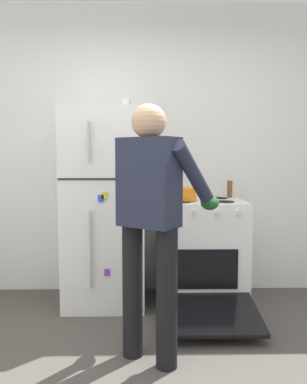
{
  "coord_description": "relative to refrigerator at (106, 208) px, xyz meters",
  "views": [
    {
      "loc": [
        -0.02,
        -1.87,
        1.28
      ],
      "look_at": [
        0.04,
        1.32,
        1.0
      ],
      "focal_mm": 37.11,
      "sensor_mm": 36.0,
      "label": 1
    }
  ],
  "objects": [
    {
      "name": "refrigerator",
      "position": [
        0.0,
        0.0,
        0.0
      ],
      "size": [
        0.68,
        0.72,
        1.68
      ],
      "color": "white",
      "rests_on": "ground"
    },
    {
      "name": "red_pot",
      "position": [
        0.67,
        -0.05,
        0.12
      ],
      "size": [
        0.34,
        0.24,
        0.11
      ],
      "color": "orange",
      "rests_on": "stove_range"
    },
    {
      "name": "kitchen_wall_back",
      "position": [
        0.37,
        0.38,
        0.51
      ],
      "size": [
        6.0,
        0.1,
        2.7
      ],
      "primitive_type": "cube",
      "color": "white",
      "rests_on": "ground"
    },
    {
      "name": "person_cook",
      "position": [
        0.4,
        -1.01,
        0.12
      ],
      "size": [
        0.68,
        0.73,
        1.6
      ],
      "color": "black",
      "rests_on": "ground"
    },
    {
      "name": "stove_range",
      "position": [
        0.83,
        -0.02,
        -0.4
      ],
      "size": [
        0.76,
        1.21,
        0.91
      ],
      "color": "white",
      "rests_on": "ground"
    },
    {
      "name": "pepper_mill",
      "position": [
        1.13,
        0.2,
        0.15
      ],
      "size": [
        0.05,
        0.05,
        0.15
      ],
      "primitive_type": "cylinder",
      "color": "brown",
      "rests_on": "stove_range"
    },
    {
      "name": "coffee_mug",
      "position": [
        0.18,
        0.05,
        0.89
      ],
      "size": [
        0.11,
        0.08,
        0.1
      ],
      "color": "silver",
      "rests_on": "refrigerator"
    }
  ]
}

